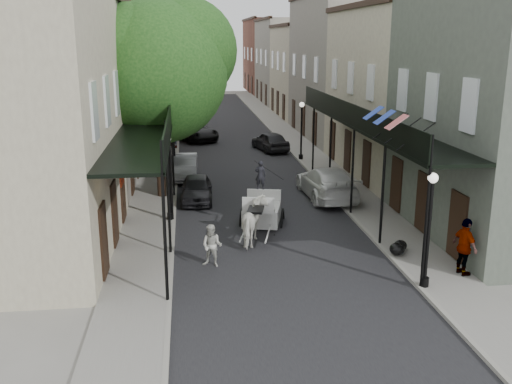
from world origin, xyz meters
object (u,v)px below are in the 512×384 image
object	(u,v)px
car_right_near	(327,183)
pedestrian_sidewalk_left	(174,136)
car_right_far	(270,141)
pedestrian_sidewalk_right	(465,247)
car_left_mid	(184,167)
lamppost_right_far	(301,130)
car_left_near	(197,188)
tree_near	(165,66)
pedestrian_walking	(212,246)
lamppost_right_near	(429,229)
car_left_far	(194,131)
lamppost_left	(169,176)
carriage	(263,196)
horse	(255,222)
tree_far	(171,66)

from	to	relation	value
car_right_near	pedestrian_sidewalk_left	bearing A→B (deg)	-62.64
pedestrian_sidewalk_left	car_right_near	size ratio (longest dim) A/B	0.33
car_right_far	car_right_near	bearing A→B (deg)	81.24
pedestrian_sidewalk_right	car_left_mid	size ratio (longest dim) A/B	0.47
lamppost_right_far	car_left_near	distance (m)	11.31
tree_near	pedestrian_walking	xyz separation A→B (m)	(1.68, -9.42, -5.73)
lamppost_right_near	car_left_far	world-z (taller)	lamppost_right_near
tree_near	car_left_far	xyz separation A→B (m)	(1.51, 16.56, -5.76)
lamppost_right_near	car_left_near	size ratio (longest dim) A/B	0.99
car_left_near	car_right_far	distance (m)	13.60
lamppost_left	car_right_far	distance (m)	17.09
lamppost_right_far	pedestrian_walking	bearing A→B (deg)	-111.00
carriage	pedestrian_walking	bearing A→B (deg)	-103.13
carriage	car_right_far	xyz separation A→B (m)	(2.68, 16.10, -0.45)
pedestrian_sidewalk_right	lamppost_left	bearing A→B (deg)	42.88
horse	carriage	bearing A→B (deg)	-90.00
lamppost_right_near	car_right_near	size ratio (longest dim) A/B	0.69
tree_near	car_left_far	distance (m)	17.60
pedestrian_sidewalk_left	car_left_far	xyz separation A→B (m)	(1.51, 3.88, -0.29)
car_left_far	car_right_far	bearing A→B (deg)	-66.26
lamppost_right_near	pedestrian_sidewalk_left	bearing A→B (deg)	108.46
carriage	car_right_near	distance (m)	5.05
lamppost_left	lamppost_right_far	xyz separation A→B (m)	(8.20, 12.00, 0.00)
carriage	car_right_near	xyz separation A→B (m)	(3.68, 3.43, -0.37)
pedestrian_sidewalk_left	pedestrian_sidewalk_right	size ratio (longest dim) A/B	0.91
tree_near	horse	distance (m)	9.82
horse	lamppost_right_near	bearing A→B (deg)	148.39
tree_far	tree_near	bearing A→B (deg)	-89.81
tree_near	lamppost_right_near	distance (m)	15.39
car_left_near	lamppost_left	bearing A→B (deg)	-108.74
carriage	car_left_mid	world-z (taller)	carriage
car_right_far	lamppost_left	bearing A→B (deg)	53.57
lamppost_right_near	pedestrian_walking	world-z (taller)	lamppost_right_near
tree_far	carriage	xyz separation A→B (m)	(4.16, -18.61, -4.69)
horse	car_right_far	world-z (taller)	horse
pedestrian_sidewalk_right	car_right_near	xyz separation A→B (m)	(-2.15, 10.26, -0.32)
horse	lamppost_right_far	bearing A→B (deg)	-94.03
lamppost_right_far	car_left_mid	size ratio (longest dim) A/B	0.90
lamppost_right_near	carriage	distance (m)	8.69
lamppost_left	pedestrian_walking	world-z (taller)	lamppost_left
pedestrian_sidewalk_left	car_right_near	xyz separation A→B (m)	(7.80, -13.86, -0.24)
lamppost_right_far	pedestrian_sidewalk_left	world-z (taller)	lamppost_right_far
lamppost_left	lamppost_right_far	distance (m)	14.53
lamppost_right_far	pedestrian_sidewalk_right	distance (m)	19.35
pedestrian_walking	car_left_near	size ratio (longest dim) A/B	0.41
tree_far	pedestrian_walking	size ratio (longest dim) A/B	5.64
carriage	car_left_near	world-z (taller)	carriage
car_left_mid	tree_far	bearing A→B (deg)	96.84
tree_far	carriage	distance (m)	19.64
pedestrian_sidewalk_left	car_left_far	distance (m)	4.17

